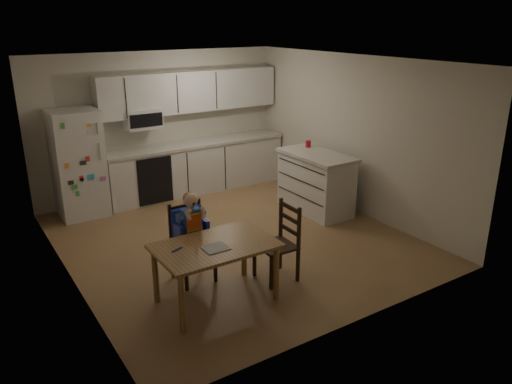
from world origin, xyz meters
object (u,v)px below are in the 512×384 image
Objects in this scene: kitchen_island at (316,182)px; chair_booster at (190,227)px; dining_table at (215,252)px; chair_side at (283,237)px; red_cup at (308,144)px; refrigerator at (78,164)px.

kitchen_island is 1.17× the size of chair_booster.
dining_table is 1.37× the size of chair_side.
chair_side is (0.94, -0.57, -0.14)m from chair_booster.
dining_table is (-2.85, -1.97, -0.43)m from red_cup.
chair_side is at bearing -134.66° from red_cup.
dining_table is at bearing -145.29° from red_cup.
dining_table is at bearing -89.99° from chair_booster.
chair_booster reaches higher than chair_side.
refrigerator is at bearing 100.86° from chair_booster.
kitchen_island is 2.32m from chair_side.
kitchen_island is at bearing 132.44° from chair_side.
chair_booster reaches higher than dining_table.
refrigerator is 3.77m from chair_side.
chair_side is (0.94, 0.05, -0.07)m from dining_table.
red_cup is at bearing 136.94° from chair_side.
red_cup is 3.17m from chair_booster.
red_cup is at bearing -24.05° from refrigerator.
red_cup is 0.08× the size of dining_table.
chair_booster is 1.11m from chair_side.
dining_table is 0.95m from chair_side.
chair_booster is (0.00, 0.62, 0.08)m from dining_table.
red_cup reaches higher than kitchen_island.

